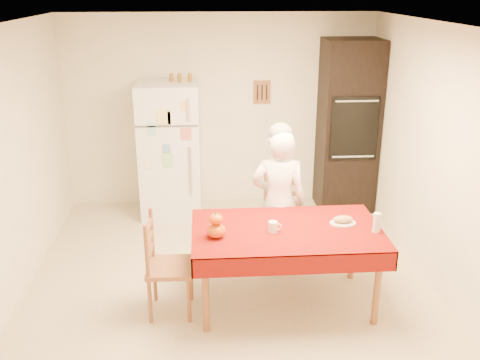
{
  "coord_description": "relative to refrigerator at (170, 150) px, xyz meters",
  "views": [
    {
      "loc": [
        -0.23,
        -4.63,
        2.83
      ],
      "look_at": [
        0.12,
        0.2,
        1.04
      ],
      "focal_mm": 40.0,
      "sensor_mm": 36.0,
      "label": 1
    }
  ],
  "objects": [
    {
      "name": "pumpkin_upper",
      "position": [
        0.52,
        -2.33,
        0.08
      ],
      "size": [
        0.12,
        0.12,
        0.09
      ],
      "primitive_type": "ellipsoid",
      "color": "#C85104",
      "rests_on": "pumpkin_lower"
    },
    {
      "name": "spice_jar_right",
      "position": [
        0.28,
        0.05,
        0.9
      ],
      "size": [
        0.05,
        0.05,
        0.1
      ],
      "primitive_type": "cylinder",
      "color": "#8E5619",
      "rests_on": "refrigerator"
    },
    {
      "name": "wine_glass",
      "position": [
        1.93,
        -2.32,
        -0.0
      ],
      "size": [
        0.07,
        0.07,
        0.18
      ],
      "primitive_type": "cylinder",
      "color": "silver",
      "rests_on": "dining_table"
    },
    {
      "name": "spice_jar_left",
      "position": [
        0.06,
        0.05,
        0.9
      ],
      "size": [
        0.05,
        0.05,
        0.1
      ],
      "primitive_type": "cylinder",
      "color": "#924C1A",
      "rests_on": "refrigerator"
    },
    {
      "name": "bread_loaf",
      "position": [
        1.68,
        -2.15,
        -0.04
      ],
      "size": [
        0.18,
        0.1,
        0.06
      ],
      "primitive_type": "ellipsoid",
      "color": "#9F804E",
      "rests_on": "bread_plate"
    },
    {
      "name": "chair_far",
      "position": [
        1.24,
        -1.35,
        -0.34
      ],
      "size": [
        0.48,
        0.46,
        0.95
      ],
      "rotation": [
        0.0,
        0.0,
        -0.15
      ],
      "color": "brown",
      "rests_on": "floor"
    },
    {
      "name": "floor",
      "position": [
        0.65,
        -1.88,
        -0.85
      ],
      "size": [
        4.5,
        4.5,
        0.0
      ],
      "primitive_type": "plane",
      "color": "tan",
      "rests_on": "ground"
    },
    {
      "name": "spice_jar_mid",
      "position": [
        0.15,
        0.05,
        0.9
      ],
      "size": [
        0.05,
        0.05,
        0.1
      ],
      "primitive_type": "cylinder",
      "color": "brown",
      "rests_on": "refrigerator"
    },
    {
      "name": "dining_table",
      "position": [
        1.15,
        -2.21,
        -0.16
      ],
      "size": [
        1.7,
        1.0,
        0.76
      ],
      "color": "brown",
      "rests_on": "floor"
    },
    {
      "name": "pumpkin_lower",
      "position": [
        0.52,
        -2.33,
        -0.03
      ],
      "size": [
        0.17,
        0.17,
        0.13
      ],
      "primitive_type": "ellipsoid",
      "color": "#EB3305",
      "rests_on": "dining_table"
    },
    {
      "name": "room_shell",
      "position": [
        0.65,
        -1.88,
        0.77
      ],
      "size": [
        4.02,
        4.52,
        2.51
      ],
      "color": "#F1E9CB",
      "rests_on": "ground"
    },
    {
      "name": "refrigerator",
      "position": [
        0.0,
        0.0,
        0.0
      ],
      "size": [
        0.75,
        0.74,
        1.7
      ],
      "color": "white",
      "rests_on": "floor"
    },
    {
      "name": "chair_left",
      "position": [
        0.04,
        -2.28,
        -0.34
      ],
      "size": [
        0.42,
        0.44,
        0.95
      ],
      "rotation": [
        0.0,
        0.0,
        1.53
      ],
      "color": "brown",
      "rests_on": "floor"
    },
    {
      "name": "bread_plate",
      "position": [
        1.68,
        -2.15,
        -0.08
      ],
      "size": [
        0.24,
        0.24,
        0.02
      ],
      "primitive_type": "cylinder",
      "color": "white",
      "rests_on": "dining_table"
    },
    {
      "name": "coffee_mug",
      "position": [
        1.02,
        -2.27,
        -0.04
      ],
      "size": [
        0.08,
        0.08,
        0.1
      ],
      "primitive_type": "cylinder",
      "color": "white",
      "rests_on": "dining_table"
    },
    {
      "name": "oven_cabinet",
      "position": [
        2.28,
        0.05,
        0.25
      ],
      "size": [
        0.7,
        0.62,
        2.2
      ],
      "color": "black",
      "rests_on": "floor"
    },
    {
      "name": "seated_woman",
      "position": [
        1.16,
        -1.61,
        -0.09
      ],
      "size": [
        0.6,
        0.44,
        1.53
      ],
      "primitive_type": "imported",
      "rotation": [
        0.0,
        0.0,
        3.01
      ],
      "color": "white",
      "rests_on": "floor"
    }
  ]
}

